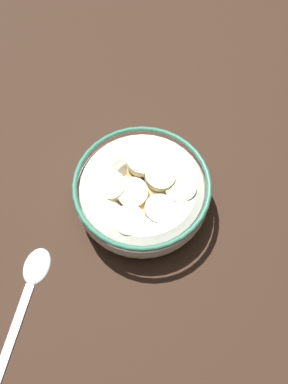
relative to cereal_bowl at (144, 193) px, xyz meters
The scene contains 3 objects.
ground_plane 3.87cm from the cereal_bowl, 26.33° to the left, with size 92.44×92.44×2.00cm, color #332116.
cereal_bowl is the anchor object (origin of this frame).
spoon 16.73cm from the cereal_bowl, 128.56° to the left, with size 16.48×5.86×0.80cm.
Camera 1 is at (-24.14, 0.23, 51.10)cm, focal length 42.28 mm.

